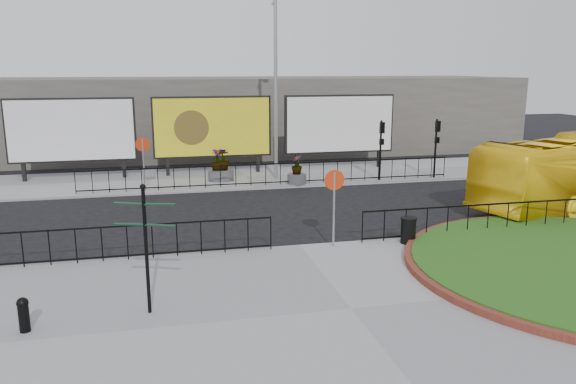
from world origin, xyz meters
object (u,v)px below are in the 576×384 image
object	(u,v)px
fingerpost_sign	(146,236)
litter_bin	(408,230)
planter_b	(223,169)
planter_c	(297,173)
billboard_mid	(212,127)
planter_a	(217,168)
lamp_post	(276,85)
bollard	(23,313)

from	to	relation	value
fingerpost_sign	litter_bin	size ratio (longest dim) A/B	3.57
litter_bin	planter_b	distance (m)	12.50
fingerpost_sign	planter_c	bearing A→B (deg)	86.37
billboard_mid	planter_c	xyz separation A→B (m)	(3.70, -3.57, -1.97)
fingerpost_sign	planter_a	distance (m)	15.52
billboard_mid	planter_b	distance (m)	2.74
lamp_post	litter_bin	xyz separation A→B (m)	(1.95, -11.60, -4.27)
planter_a	planter_c	bearing A→B (deg)	-23.39
billboard_mid	bollard	xyz separation A→B (m)	(-5.73, -17.52, -2.05)
bollard	planter_a	xyz separation A→B (m)	(5.73, 15.54, 0.21)
fingerpost_sign	planter_a	size ratio (longest dim) A/B	1.93
billboard_mid	planter_b	size ratio (longest dim) A/B	3.81
litter_bin	planter_b	world-z (taller)	planter_b
fingerpost_sign	billboard_mid	bearing A→B (deg)	102.76
litter_bin	planter_a	distance (m)	12.62
billboard_mid	litter_bin	xyz separation A→B (m)	(4.96, -13.57, -2.05)
planter_b	lamp_post	bearing A→B (deg)	0.00
lamp_post	litter_bin	world-z (taller)	lamp_post
bollard	planter_b	bearing A→B (deg)	68.79
lamp_post	bollard	bearing A→B (deg)	-119.35
fingerpost_sign	lamp_post	bearing A→B (deg)	91.07
planter_c	litter_bin	bearing A→B (deg)	-82.82
litter_bin	planter_c	xyz separation A→B (m)	(-1.26, 10.00, 0.08)
fingerpost_sign	bollard	size ratio (longest dim) A/B	3.93
billboard_mid	planter_c	size ratio (longest dim) A/B	4.41
lamp_post	planter_b	distance (m)	4.91
bollard	planter_a	bearing A→B (deg)	69.75
litter_bin	planter_a	xyz separation A→B (m)	(-4.96, 11.60, 0.20)
planter_b	bollard	bearing A→B (deg)	-111.21
planter_a	planter_c	xyz separation A→B (m)	(3.70, -1.60, -0.12)
fingerpost_sign	planter_b	bearing A→B (deg)	100.37
fingerpost_sign	planter_a	bearing A→B (deg)	101.45
bollard	planter_a	size ratio (longest dim) A/B	0.49
lamp_post	planter_a	world-z (taller)	lamp_post
litter_bin	planter_a	world-z (taller)	planter_a
billboard_mid	planter_b	xyz separation A→B (m)	(0.30, -1.97, -1.87)
fingerpost_sign	planter_b	world-z (taller)	fingerpost_sign
billboard_mid	lamp_post	xyz separation A→B (m)	(3.01, -1.97, 2.23)
bollard	planter_c	size ratio (longest dim) A/B	0.55
lamp_post	litter_bin	distance (m)	12.52
planter_a	planter_b	world-z (taller)	planter_b
billboard_mid	litter_bin	distance (m)	14.59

